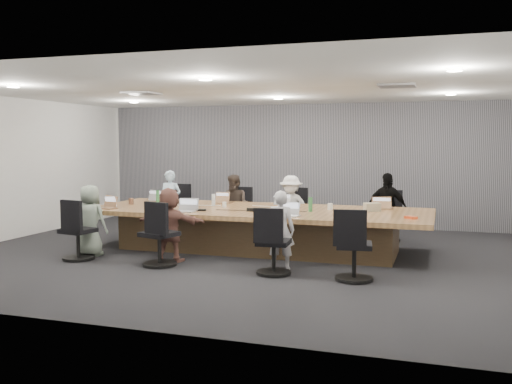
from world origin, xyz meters
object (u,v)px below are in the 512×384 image
(canvas_bag, at_px, (372,207))
(laptop_0, at_px, (158,200))
(person_2, at_px, (291,207))
(chair_3, at_px, (388,221))
(person_5, at_px, (170,225))
(bottle_green_right, at_px, (310,204))
(mug_brown, at_px, (131,201))
(laptop_2, at_px, (284,204))
(stapler, at_px, (251,210))
(laptop_6, at_px, (290,216))
(laptop_3, at_px, (384,208))
(snack_packet, at_px, (411,218))
(chair_5, at_px, (159,239))
(chair_4, at_px, (78,235))
(person_1, at_px, (235,205))
(chair_0, at_px, (178,212))
(chair_7, at_px, (354,251))
(bottle_clear, at_px, (213,200))
(person_3, at_px, (386,209))
(laptop_5, at_px, (184,211))
(chair_6, at_px, (274,248))
(chair_2, at_px, (295,217))
(person_6, at_px, (280,230))
(laptop_1, at_px, (225,202))
(conference_table, at_px, (258,228))
(person_0, at_px, (170,201))
(bottle_green_left, at_px, (158,196))
(laptop_4, at_px, (108,208))
(chair_1, at_px, (241,216))

(canvas_bag, bearing_deg, laptop_0, 173.47)
(person_2, bearing_deg, canvas_bag, -30.38)
(chair_3, bearing_deg, person_5, 31.59)
(bottle_green_right, relative_size, mug_brown, 2.14)
(laptop_2, distance_m, stapler, 1.21)
(laptop_2, xyz_separation_m, laptop_6, (0.54, -1.60, 0.00))
(laptop_3, xyz_separation_m, snack_packet, (0.54, -1.29, 0.01))
(chair_5, relative_size, laptop_0, 2.68)
(chair_4, relative_size, person_1, 0.64)
(chair_0, height_order, stapler, same)
(chair_7, distance_m, laptop_6, 1.51)
(bottle_clear, bearing_deg, person_3, 20.03)
(laptop_5, distance_m, snack_packet, 3.72)
(person_2, relative_size, person_5, 1.05)
(chair_3, height_order, laptop_3, chair_3)
(chair_6, height_order, chair_7, chair_7)
(chair_2, relative_size, stapler, 4.71)
(laptop_6, height_order, stapler, stapler)
(laptop_2, height_order, person_6, person_6)
(laptop_3, bearing_deg, chair_3, -97.39)
(chair_0, xyz_separation_m, laptop_5, (1.35, -2.50, 0.35))
(laptop_1, xyz_separation_m, person_2, (1.18, 0.55, -0.12))
(person_2, bearing_deg, laptop_6, -74.70)
(chair_7, relative_size, stapler, 5.10)
(conference_table, height_order, bottle_clear, bottle_clear)
(laptop_1, bearing_deg, bottle_green_right, 155.87)
(chair_3, distance_m, chair_6, 3.65)
(person_0, relative_size, laptop_0, 4.24)
(chair_2, relative_size, canvas_bag, 2.90)
(chair_2, xyz_separation_m, person_6, (0.54, -3.05, 0.22))
(chair_3, relative_size, laptop_6, 2.45)
(person_6, xyz_separation_m, bottle_clear, (-1.74, 1.59, 0.25))
(stapler, bearing_deg, bottle_green_left, 157.03)
(chair_2, distance_m, laptop_2, 0.97)
(chair_7, height_order, laptop_5, chair_7)
(laptop_2, relative_size, person_5, 0.27)
(snack_packet, bearing_deg, laptop_4, -176.62)
(bottle_green_right, bearing_deg, chair_6, -96.27)
(stapler, bearing_deg, canvas_bag, 17.32)
(chair_7, bearing_deg, bottle_green_right, 113.39)
(person_5, bearing_deg, mug_brown, -48.79)
(chair_4, bearing_deg, bottle_clear, 61.70)
(bottle_green_right, bearing_deg, chair_7, -58.40)
(chair_2, xyz_separation_m, chair_4, (-2.79, -3.40, 0.02))
(chair_7, relative_size, laptop_6, 2.66)
(chair_5, distance_m, bottle_green_right, 2.63)
(person_5, bearing_deg, canvas_bag, -158.23)
(person_5, bearing_deg, person_6, 173.09)
(bottle_green_left, bearing_deg, person_0, 100.96)
(chair_1, relative_size, stapler, 4.56)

